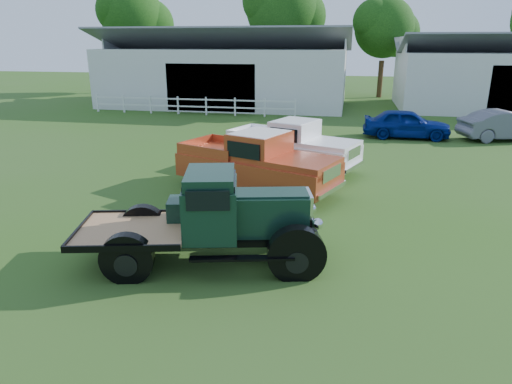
% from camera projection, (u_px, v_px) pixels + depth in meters
% --- Properties ---
extents(ground, '(120.00, 120.00, 0.00)m').
position_uv_depth(ground, '(238.00, 248.00, 10.91)').
color(ground, '#2B5A13').
extents(shed_left, '(18.80, 10.20, 5.60)m').
position_uv_depth(shed_left, '(228.00, 67.00, 35.55)').
color(shed_left, beige).
rests_on(shed_left, ground).
extents(fence_rail, '(14.20, 0.16, 1.20)m').
position_uv_depth(fence_rail, '(192.00, 106.00, 30.84)').
color(fence_rail, white).
rests_on(fence_rail, ground).
extents(tree_a, '(6.30, 6.30, 10.50)m').
position_uv_depth(tree_a, '(134.00, 36.00, 43.36)').
color(tree_a, black).
rests_on(tree_a, ground).
extents(tree_b, '(6.90, 6.90, 11.50)m').
position_uv_depth(tree_b, '(282.00, 30.00, 41.51)').
color(tree_b, black).
rests_on(tree_b, ground).
extents(tree_c, '(5.40, 5.40, 9.00)m').
position_uv_depth(tree_c, '(383.00, 44.00, 39.29)').
color(tree_c, black).
rests_on(tree_c, ground).
extents(vintage_flatbed, '(5.64, 3.26, 2.10)m').
position_uv_depth(vintage_flatbed, '(207.00, 218.00, 9.94)').
color(vintage_flatbed, '#143024').
rests_on(vintage_flatbed, ground).
extents(red_pickup, '(5.88, 4.01, 2.00)m').
position_uv_depth(red_pickup, '(257.00, 162.00, 14.83)').
color(red_pickup, '#A93C1E').
rests_on(red_pickup, ground).
extents(white_pickup, '(5.52, 3.72, 1.89)m').
position_uv_depth(white_pickup, '(292.00, 146.00, 17.33)').
color(white_pickup, white).
rests_on(white_pickup, ground).
extents(misc_car_blue, '(4.33, 1.79, 1.47)m').
position_uv_depth(misc_car_blue, '(406.00, 124.00, 23.26)').
color(misc_car_blue, navy).
rests_on(misc_car_blue, ground).
extents(misc_car_grey, '(4.76, 2.76, 1.48)m').
position_uv_depth(misc_car_grey, '(506.00, 125.00, 22.72)').
color(misc_car_grey, '#595966').
rests_on(misc_car_grey, ground).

